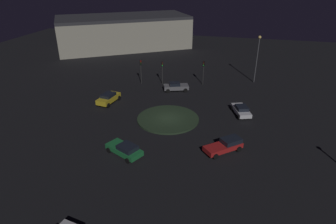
# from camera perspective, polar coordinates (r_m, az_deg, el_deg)

# --- Properties ---
(ground_plane) EXTENTS (115.46, 115.46, 0.00)m
(ground_plane) POSITION_cam_1_polar(r_m,az_deg,el_deg) (40.29, -0.00, -1.46)
(ground_plane) COLOR black
(roundabout_island) EXTENTS (8.48, 8.48, 0.22)m
(roundabout_island) POSITION_cam_1_polar(r_m,az_deg,el_deg) (40.24, -0.00, -1.32)
(roundabout_island) COLOR #263823
(roundabout_island) RESTS_ON ground_plane
(car_red) EXTENTS (4.20, 4.45, 1.42)m
(car_red) POSITION_cam_1_polar(r_m,az_deg,el_deg) (33.81, 11.08, -6.36)
(car_red) COLOR red
(car_red) RESTS_ON ground_plane
(car_yellow) EXTENTS (4.49, 2.55, 1.53)m
(car_yellow) POSITION_cam_1_polar(r_m,az_deg,el_deg) (45.92, -11.50, 2.69)
(car_yellow) COLOR gold
(car_yellow) RESTS_ON ground_plane
(car_grey) EXTENTS (3.10, 4.47, 1.45)m
(car_grey) POSITION_cam_1_polar(r_m,az_deg,el_deg) (49.74, 1.53, 4.97)
(car_grey) COLOR slate
(car_grey) RESTS_ON ground_plane
(car_white) EXTENTS (4.50, 3.07, 1.34)m
(car_white) POSITION_cam_1_polar(r_m,az_deg,el_deg) (42.66, 14.05, 0.39)
(car_white) COLOR white
(car_white) RESTS_ON ground_plane
(car_green) EXTENTS (3.56, 4.69, 1.35)m
(car_green) POSITION_cam_1_polar(r_m,az_deg,el_deg) (32.91, -8.38, -7.18)
(car_green) COLOR #1E7238
(car_green) RESTS_ON ground_plane
(traffic_light_east) EXTENTS (0.39, 0.35, 4.15)m
(traffic_light_east) POSITION_cam_1_polar(r_m,az_deg,el_deg) (52.14, -1.10, 8.53)
(traffic_light_east) COLOR #2D2D2D
(traffic_light_east) RESTS_ON ground_plane
(traffic_light_northeast) EXTENTS (0.40, 0.37, 4.40)m
(traffic_light_northeast) POSITION_cam_1_polar(r_m,az_deg,el_deg) (52.35, -5.30, 8.69)
(traffic_light_northeast) COLOR #2D2D2D
(traffic_light_northeast) RESTS_ON ground_plane
(traffic_light_east_near) EXTENTS (0.38, 0.33, 4.31)m
(traffic_light_east_near) POSITION_cam_1_polar(r_m,az_deg,el_deg) (52.14, 6.93, 8.47)
(traffic_light_east_near) COLOR #2D2D2D
(traffic_light_east_near) RESTS_ON ground_plane
(streetlamp_southeast) EXTENTS (0.53, 0.53, 8.41)m
(streetlamp_southeast) POSITION_cam_1_polar(r_m,az_deg,el_deg) (54.63, 17.06, 11.02)
(streetlamp_southeast) COLOR #4C4C51
(streetlamp_southeast) RESTS_ON ground_plane
(store_building) EXTENTS (29.57, 35.21, 8.07)m
(store_building) POSITION_cam_1_polar(r_m,az_deg,el_deg) (79.61, -8.59, 15.14)
(store_building) COLOR #ADA893
(store_building) RESTS_ON ground_plane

